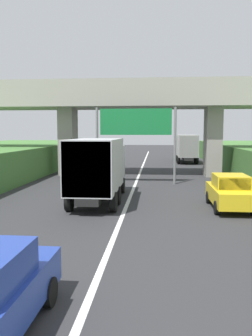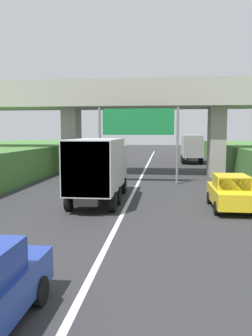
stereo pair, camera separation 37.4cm
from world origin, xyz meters
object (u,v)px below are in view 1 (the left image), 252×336
overhead_highway_sign (136,127)px  truck_black (186,147)px  car_yellow (230,192)px  truck_silver (99,167)px  construction_barrel_3 (244,191)px

overhead_highway_sign → truck_black: overhead_highway_sign is taller
overhead_highway_sign → car_yellow: 10.03m
overhead_highway_sign → truck_black: 19.05m
overhead_highway_sign → truck_black: (5.25, 18.18, -2.22)m
truck_silver → construction_barrel_3: size_ratio=8.11×
car_yellow → construction_barrel_3: size_ratio=4.56×
overhead_highway_sign → construction_barrel_3: size_ratio=6.53×
truck_silver → construction_barrel_3: 8.30m
truck_black → truck_silver: 25.92m
truck_black → car_yellow: truck_black is taller
car_yellow → construction_barrel_3: bearing=63.2°
construction_barrel_3 → overhead_highway_sign: bearing=140.4°
truck_black → construction_barrel_3: size_ratio=8.11×
car_yellow → construction_barrel_3: (1.32, 2.61, -0.40)m
overhead_highway_sign → truck_silver: overhead_highway_sign is taller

